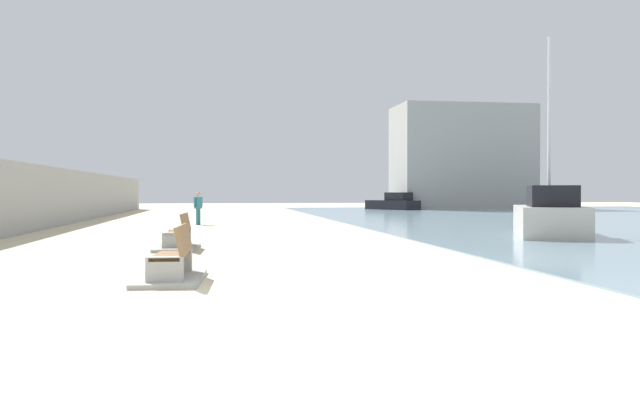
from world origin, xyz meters
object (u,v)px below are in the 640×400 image
object	(u,v)px
boat_distant	(394,203)
person_walking	(198,206)
bench_near	(172,268)
boat_far_right	(550,216)
bench_far	(178,241)

from	to	relation	value
boat_distant	person_walking	bearing A→B (deg)	-124.95
bench_near	boat_far_right	bearing A→B (deg)	36.62
bench_far	boat_distant	size ratio (longest dim) A/B	0.41
bench_far	person_walking	world-z (taller)	person_walking
bench_far	boat_far_right	bearing A→B (deg)	12.21
boat_distant	boat_far_right	xyz separation A→B (m)	(-3.58, -32.67, 0.14)
person_walking	boat_distant	distance (m)	27.45
bench_near	boat_distant	world-z (taller)	boat_distant
bench_near	person_walking	bearing A→B (deg)	90.44
boat_far_right	bench_far	bearing A→B (deg)	-167.79
bench_far	boat_distant	distance (m)	38.73
bench_far	boat_far_right	distance (m)	12.57
boat_distant	boat_far_right	bearing A→B (deg)	-96.26
bench_near	person_walking	size ratio (longest dim) A/B	1.39
bench_near	person_walking	distance (m)	19.10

